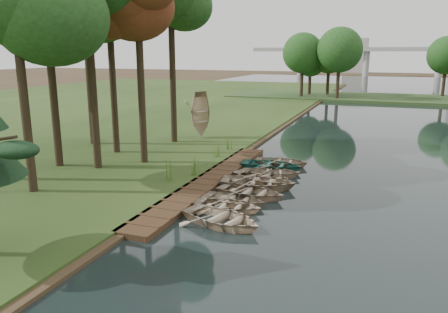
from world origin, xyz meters
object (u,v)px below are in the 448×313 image
(rowboat_0, at_px, (222,216))
(stored_rowboat, at_px, (200,133))
(rowboat_1, at_px, (228,204))
(rowboat_2, at_px, (234,198))
(boardwalk, at_px, (209,181))

(rowboat_0, bearing_deg, stored_rowboat, 43.27)
(rowboat_0, distance_m, rowboat_1, 1.69)
(rowboat_2, bearing_deg, rowboat_1, -175.22)
(boardwalk, bearing_deg, rowboat_0, -62.64)
(boardwalk, xyz_separation_m, rowboat_2, (2.40, -2.79, 0.22))
(rowboat_2, bearing_deg, rowboat_0, -168.05)
(rowboat_0, bearing_deg, boardwalk, 44.17)
(stored_rowboat, bearing_deg, rowboat_2, -118.12)
(boardwalk, bearing_deg, rowboat_1, -56.76)
(boardwalk, height_order, stored_rowboat, stored_rowboat)
(rowboat_1, height_order, stored_rowboat, stored_rowboat)
(rowboat_2, distance_m, stored_rowboat, 15.49)
(stored_rowboat, bearing_deg, rowboat_1, -119.63)
(boardwalk, distance_m, rowboat_2, 3.68)
(boardwalk, relative_size, stored_rowboat, 4.31)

